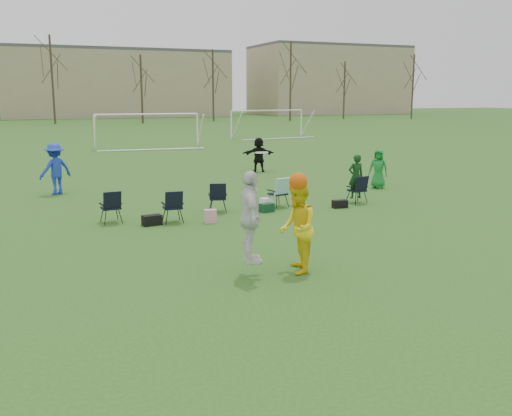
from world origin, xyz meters
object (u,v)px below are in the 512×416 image
goal_mid (147,121)px  goal_right (268,116)px  fielder_blue (55,169)px  fielder_green_far (378,169)px  center_contest (278,223)px  fielder_black (259,155)px

goal_mid → goal_right: (12.00, 6.00, 0.00)m
fielder_blue → fielder_green_far: bearing=139.1°
goal_right → center_contest: bearing=-121.3°
fielder_green_far → center_contest: bearing=-85.7°
fielder_blue → fielder_black: 10.16m
fielder_black → center_contest: (-6.00, -15.36, 0.27)m
goal_right → fielder_green_far: bearing=-112.5°
fielder_black → goal_right: size_ratio=0.23×
fielder_black → fielder_blue: bearing=31.1°
fielder_blue → goal_mid: goal_mid is taller
fielder_green_far → goal_mid: bearing=151.1°
center_contest → goal_right: bearing=66.7°
fielder_black → center_contest: 16.49m
fielder_blue → center_contest: (3.68, -12.26, 0.14)m
fielder_blue → goal_mid: bearing=-137.3°
center_contest → goal_right: center_contest is taller
goal_right → fielder_black: bearing=-122.7°
fielder_green_far → center_contest: size_ratio=0.61×
goal_mid → goal_right: bearing=30.6°
fielder_green_far → goal_right: size_ratio=0.22×
fielder_blue → goal_right: bearing=-154.0°
fielder_blue → goal_mid: 19.56m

